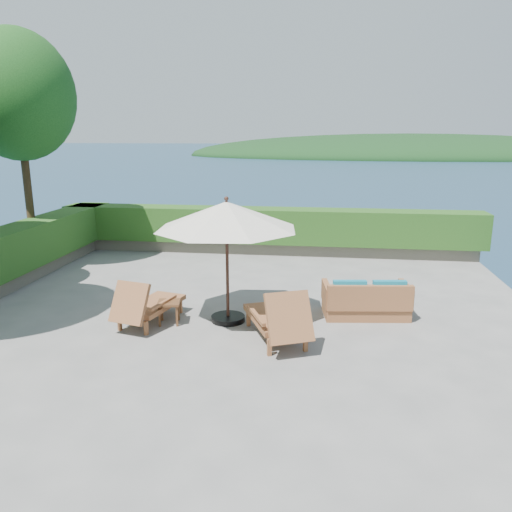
# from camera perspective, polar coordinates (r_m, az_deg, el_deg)

# --- Properties ---
(ground) EXTENTS (12.00, 12.00, 0.00)m
(ground) POSITION_cam_1_polar(r_m,az_deg,el_deg) (9.68, -2.41, -7.40)
(ground) COLOR gray
(ground) RESTS_ON ground
(foundation) EXTENTS (12.00, 12.00, 3.00)m
(foundation) POSITION_cam_1_polar(r_m,az_deg,el_deg) (10.34, -2.32, -15.44)
(foundation) COLOR #585046
(foundation) RESTS_ON ocean
(ocean) EXTENTS (600.00, 600.00, 0.00)m
(ocean) POSITION_cam_1_polar(r_m,az_deg,el_deg) (11.12, -2.24, -21.96)
(ocean) COLOR #18324B
(ocean) RESTS_ON ground
(offshore_island) EXTENTS (126.00, 57.60, 12.60)m
(offshore_island) POSITION_cam_1_polar(r_m,az_deg,el_deg) (150.84, 16.84, 10.87)
(offshore_island) COLOR black
(offshore_island) RESTS_ON ocean
(planter_wall_far) EXTENTS (12.00, 0.60, 0.36)m
(planter_wall_far) POSITION_cam_1_polar(r_m,az_deg,el_deg) (14.94, 1.30, 1.00)
(planter_wall_far) COLOR #6F6758
(planter_wall_far) RESTS_ON ground
(hedge_far) EXTENTS (12.40, 0.90, 1.00)m
(hedge_far) POSITION_cam_1_polar(r_m,az_deg,el_deg) (14.80, 1.31, 3.53)
(hedge_far) COLOR #1C3F12
(hedge_far) RESTS_ON planter_wall_far
(tree_far) EXTENTS (2.80, 2.80, 6.03)m
(tree_far) POSITION_cam_1_polar(r_m,az_deg,el_deg) (14.29, -25.59, 16.18)
(tree_far) COLOR #3A2916
(tree_far) RESTS_ON ground
(patio_umbrella) EXTENTS (3.35, 3.35, 2.40)m
(patio_umbrella) POSITION_cam_1_polar(r_m,az_deg,el_deg) (9.14, -3.38, 4.51)
(patio_umbrella) COLOR black
(patio_umbrella) RESTS_ON ground
(lounge_left) EXTENTS (1.04, 1.74, 0.94)m
(lounge_left) POSITION_cam_1_polar(r_m,az_deg,el_deg) (9.60, -12.42, -5.41)
(lounge_left) COLOR #956036
(lounge_left) RESTS_ON ground
(lounge_right) EXTENTS (1.38, 1.94, 1.04)m
(lounge_right) POSITION_cam_1_polar(r_m,az_deg,el_deg) (8.62, 2.56, -7.07)
(lounge_right) COLOR #956036
(lounge_right) RESTS_ON ground
(side_table) EXTENTS (0.48, 0.48, 0.43)m
(side_table) POSITION_cam_1_polar(r_m,az_deg,el_deg) (9.57, -9.92, -5.59)
(side_table) COLOR brown
(side_table) RESTS_ON ground
(wicker_loveseat) EXTENTS (1.74, 1.04, 0.81)m
(wicker_loveseat) POSITION_cam_1_polar(r_m,az_deg,el_deg) (10.01, 12.47, -5.09)
(wicker_loveseat) COLOR #956036
(wicker_loveseat) RESTS_ON ground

